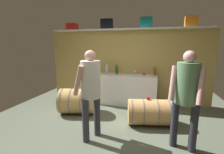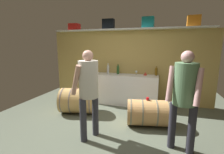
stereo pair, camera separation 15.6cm
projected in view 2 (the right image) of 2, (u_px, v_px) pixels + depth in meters
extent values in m
cube|color=#545C4B|center=(114.00, 124.00, 3.69)|extent=(6.12, 7.61, 0.02)
cube|color=tan|center=(128.00, 67.00, 5.04)|extent=(4.92, 0.10, 2.18)
cube|color=silver|center=(128.00, 29.00, 4.69)|extent=(4.52, 0.40, 0.03)
cube|color=red|center=(74.00, 27.00, 5.14)|extent=(0.32, 0.30, 0.20)
cube|color=black|center=(108.00, 24.00, 4.83)|extent=(0.34, 0.21, 0.29)
cube|color=#12777B|center=(148.00, 23.00, 4.51)|extent=(0.33, 0.25, 0.30)
cube|color=orange|center=(194.00, 21.00, 4.19)|extent=(0.33, 0.31, 0.28)
cube|color=white|center=(125.00, 89.00, 4.86)|extent=(1.90, 0.52, 0.89)
cylinder|color=#285426|center=(118.00, 70.00, 4.93)|extent=(0.08, 0.08, 0.21)
sphere|color=#285426|center=(118.00, 67.00, 4.90)|extent=(0.07, 0.07, 0.07)
cylinder|color=#285426|center=(118.00, 65.00, 4.90)|extent=(0.03, 0.03, 0.06)
cylinder|color=brown|center=(156.00, 72.00, 4.66)|extent=(0.07, 0.07, 0.18)
sphere|color=brown|center=(156.00, 69.00, 4.64)|extent=(0.07, 0.07, 0.07)
cylinder|color=brown|center=(156.00, 67.00, 4.64)|extent=(0.02, 0.02, 0.06)
cylinder|color=#B9BEBD|center=(108.00, 70.00, 4.93)|extent=(0.07, 0.07, 0.23)
sphere|color=#B9BEBD|center=(108.00, 66.00, 4.91)|extent=(0.07, 0.07, 0.07)
cylinder|color=#B9BEBD|center=(108.00, 65.00, 4.90)|extent=(0.03, 0.03, 0.08)
cylinder|color=white|center=(136.00, 74.00, 4.83)|extent=(0.07, 0.07, 0.00)
cylinder|color=white|center=(136.00, 73.00, 4.82)|extent=(0.01, 0.01, 0.06)
sphere|color=white|center=(136.00, 72.00, 4.81)|extent=(0.07, 0.07, 0.07)
sphere|color=maroon|center=(136.00, 72.00, 4.82)|extent=(0.04, 0.04, 0.04)
cone|color=red|center=(145.00, 74.00, 4.72)|extent=(0.11, 0.11, 0.10)
cylinder|color=tan|center=(149.00, 113.00, 3.56)|extent=(1.02, 0.72, 0.56)
cylinder|color=gray|center=(131.00, 112.00, 3.60)|extent=(0.13, 0.57, 0.57)
cylinder|color=gray|center=(142.00, 112.00, 3.57)|extent=(0.13, 0.57, 0.57)
cylinder|color=gray|center=(156.00, 113.00, 3.54)|extent=(0.13, 0.57, 0.57)
cylinder|color=gray|center=(167.00, 113.00, 3.52)|extent=(0.13, 0.57, 0.57)
cylinder|color=#8D4B47|center=(149.00, 100.00, 3.51)|extent=(0.04, 0.04, 0.01)
cylinder|color=tan|center=(78.00, 101.00, 4.24)|extent=(0.98, 0.80, 0.64)
cylinder|color=slate|center=(64.00, 100.00, 4.27)|extent=(0.16, 0.64, 0.65)
cylinder|color=slate|center=(73.00, 100.00, 4.25)|extent=(0.16, 0.64, 0.65)
cylinder|color=slate|center=(83.00, 101.00, 4.23)|extent=(0.16, 0.64, 0.65)
cylinder|color=slate|center=(92.00, 101.00, 4.21)|extent=(0.16, 0.64, 0.65)
cylinder|color=#955052|center=(77.00, 88.00, 4.18)|extent=(0.04, 0.04, 0.01)
cylinder|color=red|center=(148.00, 99.00, 3.51)|extent=(0.06, 0.06, 0.06)
cylinder|color=#292832|center=(172.00, 125.00, 2.75)|extent=(0.12, 0.12, 0.80)
cylinder|color=#292832|center=(191.00, 130.00, 2.59)|extent=(0.12, 0.12, 0.80)
cylinder|color=#557954|center=(185.00, 84.00, 2.53)|extent=(0.35, 0.35, 0.66)
sphere|color=tan|center=(188.00, 57.00, 2.45)|extent=(0.19, 0.19, 0.19)
cylinder|color=tan|center=(170.00, 84.00, 2.56)|extent=(0.15, 0.24, 0.56)
cylinder|color=tan|center=(199.00, 87.00, 2.34)|extent=(0.16, 0.27, 0.56)
cylinder|color=#33343F|center=(95.00, 115.00, 3.15)|extent=(0.12, 0.12, 0.80)
cylinder|color=#33343F|center=(83.00, 120.00, 2.93)|extent=(0.12, 0.12, 0.80)
cylinder|color=silver|center=(89.00, 79.00, 2.91)|extent=(0.35, 0.35, 0.66)
sphere|color=tan|center=(88.00, 56.00, 2.83)|extent=(0.19, 0.19, 0.19)
cylinder|color=tan|center=(93.00, 77.00, 3.12)|extent=(0.28, 0.19, 0.55)
cylinder|color=tan|center=(76.00, 80.00, 2.82)|extent=(0.27, 0.19, 0.56)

